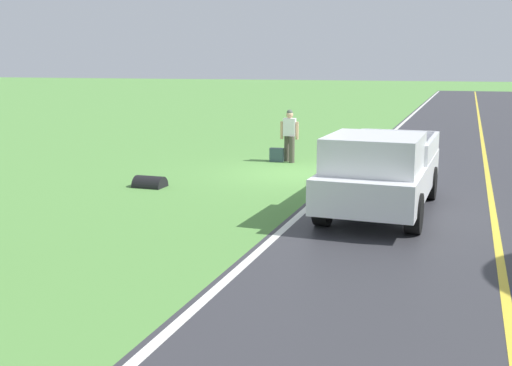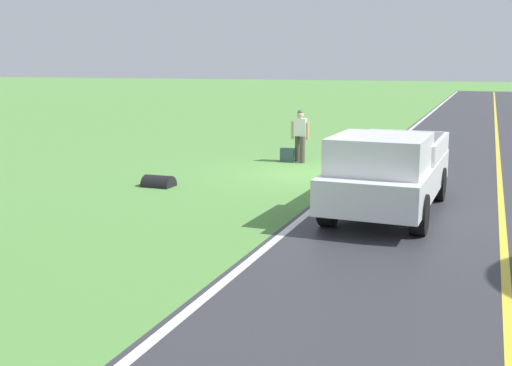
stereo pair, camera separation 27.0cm
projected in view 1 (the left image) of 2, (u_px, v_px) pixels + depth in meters
ground_plane at (298, 174)px, 18.59m from camera, size 200.00×200.00×0.00m
road_surface at (489, 185)px, 16.90m from camera, size 8.36×120.00×0.00m
lane_edge_line at (343, 176)px, 18.16m from camera, size 0.16×117.60×0.00m
lane_centre_line at (489, 185)px, 16.90m from camera, size 0.14×117.60×0.00m
hitchhiker_walking at (290, 133)px, 20.62m from camera, size 0.62×0.51×1.75m
suitcase_carried at (277, 155)px, 20.79m from camera, size 0.47×0.23×0.46m
pickup_truck_passing at (380, 170)px, 13.51m from camera, size 2.22×5.46×1.82m
drainage_culvert at (150, 187)px, 16.59m from camera, size 0.80×0.60×0.60m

